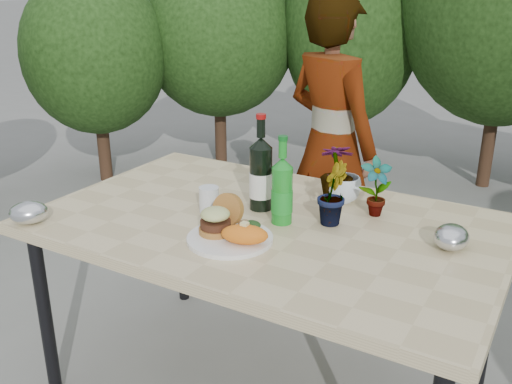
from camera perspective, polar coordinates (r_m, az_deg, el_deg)
The scene contains 17 objects.
patio_table at distance 2.03m, azimuth 1.14°, elevation -4.28°, with size 1.60×1.00×0.75m.
shrub_hedge at distance 3.42m, azimuth 20.92°, elevation 12.88°, with size 6.79×5.29×2.52m.
dinner_plate at distance 1.85m, azimuth -2.62°, elevation -4.68°, with size 0.28×0.28×0.01m, color white.
burger_stack at distance 1.87m, azimuth -3.75°, elevation -2.63°, with size 0.11×0.16×0.11m.
sweet_potato at distance 1.78m, azimuth -1.14°, elevation -4.27°, with size 0.15×0.08×0.06m, color orange.
grilled_veg at distance 1.90m, azimuth -0.68°, elevation -3.22°, with size 0.08×0.05×0.03m.
wine_bottle at distance 2.06m, azimuth 0.49°, elevation 1.72°, with size 0.09×0.09×0.35m.
sparkling_water at distance 1.95m, azimuth 2.62°, elevation 0.02°, with size 0.07×0.07×0.31m.
plastic_cup at distance 2.06m, azimuth -4.71°, elevation -0.77°, with size 0.07×0.07×0.10m, color silver.
seedling_left at distance 2.05m, azimuth 11.91°, elevation 0.48°, with size 0.11×0.08×0.21m, color #275F20.
seedling_mid at distance 1.96m, azimuth 7.58°, elevation -0.14°, with size 0.12×0.10×0.22m, color #20541D.
seedling_right at distance 2.17m, azimuth 8.10°, elevation 2.00°, with size 0.12×0.12×0.22m, color #285F20.
blue_bowl at distance 2.18m, azimuth 8.79°, elevation 0.28°, with size 0.13×0.13×0.10m, color white.
foil_packet_left at distance 2.12m, azimuth -21.78°, elevation -1.93°, with size 0.13×0.11×0.08m, color silver.
foil_packet_right at distance 1.88m, azimuth 18.95°, elevation -4.28°, with size 0.13×0.11×0.08m, color silver.
person at distance 2.92m, azimuth 7.46°, elevation 4.71°, with size 0.55×0.36×1.51m, color #8B5E45.
terracotta_pot at distance 4.40m, azimuth -1.93°, elevation 0.90°, with size 0.17×0.17×0.14m.
Camera 1 is at (0.89, -1.61, 1.54)m, focal length 40.00 mm.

